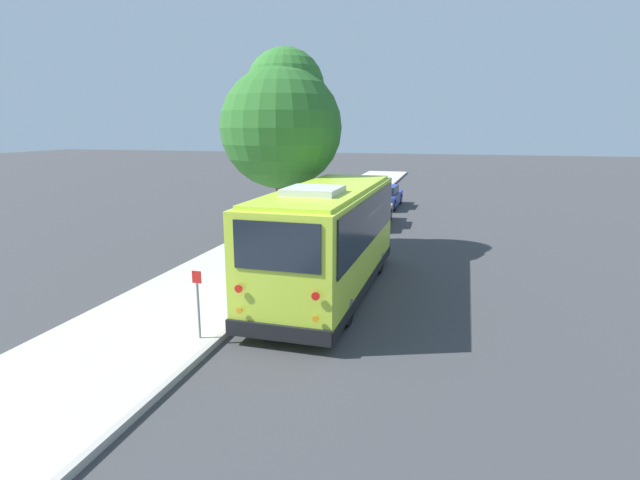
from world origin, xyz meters
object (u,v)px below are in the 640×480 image
street_tree (282,120)px  fire_hydrant (321,229)px  sign_post_far (230,293)px  parked_sedan_blue (385,197)px  shuttle_bus (328,235)px  sign_post_near (198,304)px  parked_sedan_tan (373,213)px

street_tree → fire_hydrant: size_ratio=9.41×
street_tree → sign_post_far: size_ratio=7.14×
sign_post_far → parked_sedan_blue: bearing=-3.9°
shuttle_bus → sign_post_near: 4.80m
parked_sedan_tan → fire_hydrant: (-4.26, 1.55, -0.07)m
street_tree → sign_post_near: (-8.57, -0.94, -4.16)m
sign_post_near → sign_post_far: size_ratio=1.49×
shuttle_bus → street_tree: street_tree is taller
shuttle_bus → sign_post_near: (-4.31, 1.94, -0.81)m
shuttle_bus → parked_sedan_tan: shuttle_bus is taller
sign_post_far → fire_hydrant: 9.24m
parked_sedan_tan → shuttle_bus: bearing=-179.3°
shuttle_bus → parked_sedan_tan: (10.86, 0.43, -1.16)m
parked_sedan_blue → fire_hydrant: size_ratio=5.54×
street_tree → sign_post_far: 8.26m
street_tree → parked_sedan_blue: bearing=-10.2°
parked_sedan_tan → parked_sedan_blue: size_ratio=0.97×
shuttle_bus → street_tree: (4.26, 2.87, 3.35)m
sign_post_far → fire_hydrant: sign_post_far is taller
parked_sedan_blue → street_tree: (-12.60, 2.26, 4.51)m
parked_sedan_tan → parked_sedan_blue: bearing=0.2°
shuttle_bus → sign_post_far: size_ratio=8.07×
sign_post_near → sign_post_far: sign_post_near is taller
parked_sedan_blue → sign_post_far: parked_sedan_blue is taller
shuttle_bus → parked_sedan_blue: size_ratio=1.92×
parked_sedan_blue → sign_post_far: 19.55m
parked_sedan_blue → sign_post_near: 21.22m
parked_sedan_tan → sign_post_far: parked_sedan_tan is taller
shuttle_bus → fire_hydrant: 6.99m
street_tree → fire_hydrant: street_tree is taller
street_tree → fire_hydrant: bearing=-20.9°
shuttle_bus → street_tree: size_ratio=1.13×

